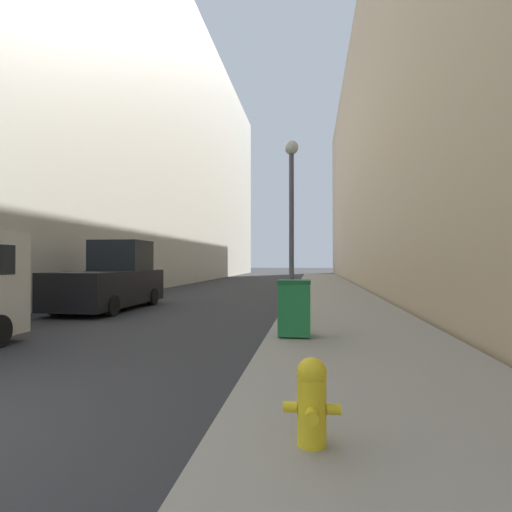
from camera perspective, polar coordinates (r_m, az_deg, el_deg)
name	(u,v)px	position (r m, az deg, el deg)	size (l,w,h in m)	color
sidewalk_right	(331,293)	(20.65, 10.69, -5.21)	(3.81, 60.00, 0.12)	gray
building_left_glass	(114,140)	(33.60, -19.66, 15.36)	(12.00, 60.00, 21.94)	beige
building_right_stone	(445,146)	(30.96, 25.34, 14.02)	(12.00, 60.00, 19.06)	tan
fire_hydrant	(312,399)	(3.59, 7.97, -19.59)	(0.48, 0.37, 0.73)	yellow
trash_bin	(294,307)	(8.30, 5.51, -7.31)	(0.67, 0.62, 1.16)	#1E7538
lamppost	(291,211)	(11.00, 5.09, 6.39)	(0.38, 0.38, 4.85)	#4C4C51
pickup_truck	(112,281)	(14.84, -19.91, -3.36)	(2.07, 5.02, 2.42)	black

